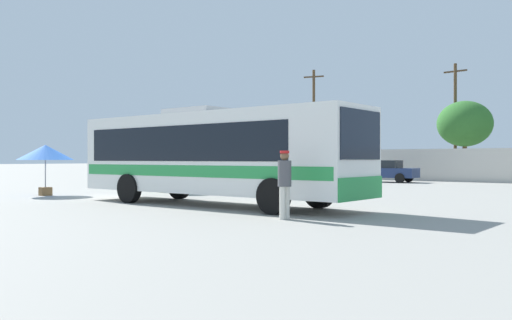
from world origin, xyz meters
name	(u,v)px	position (x,y,z in m)	size (l,w,h in m)	color
ground_plane	(387,192)	(0.00, 10.00, 0.00)	(300.00, 300.00, 0.00)	gray
perimeter_wall	(473,165)	(0.00, 23.61, 1.15)	(80.00, 0.30, 2.30)	beige
coach_bus_white_green	(212,153)	(-1.58, -0.65, 1.79)	(11.14, 2.79, 3.35)	white
attendant_by_bus_door	(285,180)	(2.91, -2.68, 1.02)	(0.40, 0.40, 1.80)	silver
vendor_umbrella_near_gate_blue	(45,153)	(-10.42, -1.66, 1.83)	(2.36, 2.36, 2.19)	gray
vendor_umbrella_secondary_green	(166,150)	(-7.93, 2.98, 2.01)	(1.82, 1.82, 2.34)	gray
parked_car_leftmost_silver	(306,170)	(-11.15, 19.97, 0.77)	(4.44, 2.25, 1.44)	#B7BABF
parked_car_second_dark_blue	(385,171)	(-4.70, 19.93, 0.79)	(4.29, 2.24, 1.49)	navy
utility_pole_near	(455,119)	(-2.42, 27.52, 4.63)	(1.80, 0.29, 8.89)	#4C3823
utility_pole_far	(314,121)	(-14.12, 25.87, 4.88)	(1.77, 0.60, 9.39)	#4C3823
roadside_tree_left	(320,129)	(-13.89, 26.62, 4.27)	(3.81, 3.81, 5.91)	brown
roadside_tree_midleft	(465,124)	(-1.44, 26.63, 4.17)	(3.98, 3.98, 5.88)	brown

